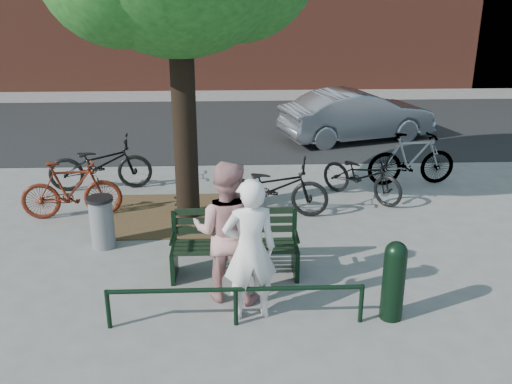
{
  "coord_description": "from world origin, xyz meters",
  "views": [
    {
      "loc": [
        -0.0,
        -7.04,
        3.9
      ],
      "look_at": [
        0.33,
        1.0,
        0.87
      ],
      "focal_mm": 40.0,
      "sensor_mm": 36.0,
      "label": 1
    }
  ],
  "objects_px": {
    "parked_car": "(357,115)",
    "person_left": "(250,250)",
    "park_bench": "(235,242)",
    "person_right": "(227,231)",
    "litter_bin": "(102,222)",
    "bicycle_c": "(274,187)",
    "bollard": "(394,278)"
  },
  "relations": [
    {
      "from": "park_bench",
      "to": "bicycle_c",
      "type": "height_order",
      "value": "bicycle_c"
    },
    {
      "from": "park_bench",
      "to": "parked_car",
      "type": "relative_size",
      "value": 0.45
    },
    {
      "from": "person_left",
      "to": "litter_bin",
      "type": "bearing_deg",
      "value": -51.99
    },
    {
      "from": "park_bench",
      "to": "litter_bin",
      "type": "bearing_deg",
      "value": 155.17
    },
    {
      "from": "litter_bin",
      "to": "parked_car",
      "type": "height_order",
      "value": "parked_car"
    },
    {
      "from": "bollard",
      "to": "litter_bin",
      "type": "relative_size",
      "value": 1.25
    },
    {
      "from": "park_bench",
      "to": "litter_bin",
      "type": "distance_m",
      "value": 2.23
    },
    {
      "from": "person_left",
      "to": "bicycle_c",
      "type": "bearing_deg",
      "value": -108.51
    },
    {
      "from": "person_left",
      "to": "person_right",
      "type": "distance_m",
      "value": 0.55
    },
    {
      "from": "park_bench",
      "to": "bicycle_c",
      "type": "bearing_deg",
      "value": 71.96
    },
    {
      "from": "person_left",
      "to": "bicycle_c",
      "type": "height_order",
      "value": "person_left"
    },
    {
      "from": "person_right",
      "to": "bollard",
      "type": "bearing_deg",
      "value": 177.47
    },
    {
      "from": "park_bench",
      "to": "parked_car",
      "type": "xyz_separation_m",
      "value": [
        3.15,
        6.93,
        0.16
      ]
    },
    {
      "from": "parked_car",
      "to": "park_bench",
      "type": "bearing_deg",
      "value": 138.88
    },
    {
      "from": "litter_bin",
      "to": "parked_car",
      "type": "relative_size",
      "value": 0.21
    },
    {
      "from": "person_left",
      "to": "parked_car",
      "type": "height_order",
      "value": "person_left"
    },
    {
      "from": "person_left",
      "to": "bicycle_c",
      "type": "relative_size",
      "value": 0.94
    },
    {
      "from": "litter_bin",
      "to": "bicycle_c",
      "type": "bearing_deg",
      "value": 23.61
    },
    {
      "from": "parked_car",
      "to": "person_left",
      "type": "bearing_deg",
      "value": 142.97
    },
    {
      "from": "litter_bin",
      "to": "parked_car",
      "type": "xyz_separation_m",
      "value": [
        5.17,
        5.99,
        0.23
      ]
    },
    {
      "from": "person_left",
      "to": "park_bench",
      "type": "bearing_deg",
      "value": -90.2
    },
    {
      "from": "bicycle_c",
      "to": "parked_car",
      "type": "height_order",
      "value": "parked_car"
    },
    {
      "from": "person_left",
      "to": "litter_bin",
      "type": "height_order",
      "value": "person_left"
    },
    {
      "from": "bollard",
      "to": "bicycle_c",
      "type": "xyz_separation_m",
      "value": [
        -1.2,
        3.32,
        -0.04
      ]
    },
    {
      "from": "park_bench",
      "to": "person_left",
      "type": "distance_m",
      "value": 1.17
    },
    {
      "from": "person_right",
      "to": "person_left",
      "type": "bearing_deg",
      "value": 134.07
    },
    {
      "from": "park_bench",
      "to": "person_left",
      "type": "bearing_deg",
      "value": -80.82
    },
    {
      "from": "park_bench",
      "to": "person_right",
      "type": "relative_size",
      "value": 0.95
    },
    {
      "from": "person_left",
      "to": "parked_car",
      "type": "distance_m",
      "value": 8.55
    },
    {
      "from": "parked_car",
      "to": "bollard",
      "type": "bearing_deg",
      "value": 154.53
    },
    {
      "from": "park_bench",
      "to": "person_left",
      "type": "height_order",
      "value": "person_left"
    },
    {
      "from": "park_bench",
      "to": "bollard",
      "type": "bearing_deg",
      "value": -32.42
    }
  ]
}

